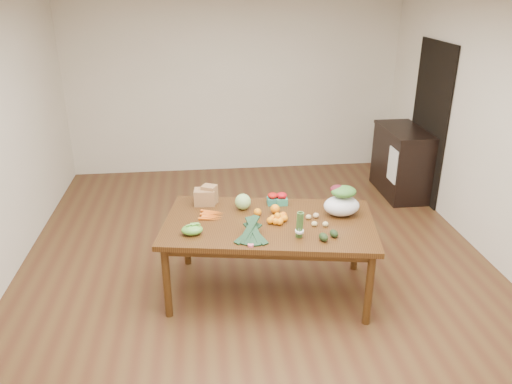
{
  "coord_description": "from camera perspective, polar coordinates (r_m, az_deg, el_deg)",
  "views": [
    {
      "loc": [
        -0.53,
        -4.53,
        2.8
      ],
      "look_at": [
        -0.01,
        0.0,
        0.86
      ],
      "focal_mm": 35.0,
      "sensor_mm": 36.0,
      "label": 1
    }
  ],
  "objects": [
    {
      "name": "room_walls",
      "position": [
        4.78,
        0.15,
        5.46
      ],
      "size": [
        5.02,
        6.02,
        2.7
      ],
      "color": "white",
      "rests_on": "floor"
    },
    {
      "name": "cabinet",
      "position": [
        7.23,
        16.25,
        3.36
      ],
      "size": [
        0.52,
        1.02,
        0.94
      ],
      "primitive_type": "cube",
      "color": "black",
      "rests_on": "floor"
    },
    {
      "name": "floor",
      "position": [
        5.35,
        0.14,
        -8.45
      ],
      "size": [
        6.0,
        6.0,
        0.0
      ],
      "primitive_type": "plane",
      "color": "brown",
      "rests_on": "ground"
    },
    {
      "name": "carrots",
      "position": [
        4.71,
        -5.08,
        -2.64
      ],
      "size": [
        0.25,
        0.25,
        0.03
      ],
      "primitive_type": null,
      "rotation": [
        0.0,
        0.0,
        -0.18
      ],
      "color": "#D75312",
      "rests_on": "dining_table"
    },
    {
      "name": "paper_bag",
      "position": [
        4.93,
        -5.89,
        -0.39
      ],
      "size": [
        0.31,
        0.27,
        0.19
      ],
      "primitive_type": null,
      "rotation": [
        0.0,
        0.0,
        -0.18
      ],
      "color": "#976643",
      "rests_on": "dining_table"
    },
    {
      "name": "potato_a",
      "position": [
        4.62,
        5.02,
        -3.06
      ],
      "size": [
        0.05,
        0.04,
        0.04
      ],
      "primitive_type": "ellipsoid",
      "color": "tan",
      "rests_on": "dining_table"
    },
    {
      "name": "potato_b",
      "position": [
        4.53,
        6.69,
        -3.63
      ],
      "size": [
        0.05,
        0.05,
        0.05
      ],
      "primitive_type": "ellipsoid",
      "color": "#D5C37B",
      "rests_on": "dining_table"
    },
    {
      "name": "dish_towel",
      "position": [
        6.81,
        15.34,
        2.98
      ],
      "size": [
        0.02,
        0.28,
        0.45
      ],
      "primitive_type": "cube",
      "color": "white",
      "rests_on": "cabinet"
    },
    {
      "name": "potato_e",
      "position": [
        4.54,
        7.95,
        -3.65
      ],
      "size": [
        0.06,
        0.05,
        0.05
      ],
      "primitive_type": "ellipsoid",
      "color": "#D3C37A",
      "rests_on": "dining_table"
    },
    {
      "name": "strawberry_basket_a",
      "position": [
        4.93,
        1.91,
        -0.89
      ],
      "size": [
        0.12,
        0.12,
        0.09
      ],
      "primitive_type": null,
      "rotation": [
        0.0,
        0.0,
        -0.18
      ],
      "color": "red",
      "rests_on": "dining_table"
    },
    {
      "name": "snap_pea_bag",
      "position": [
        4.39,
        -7.32,
        -4.31
      ],
      "size": [
        0.19,
        0.14,
        0.09
      ],
      "primitive_type": "ellipsoid",
      "color": "#69AB3A",
      "rests_on": "dining_table"
    },
    {
      "name": "salad_bag",
      "position": [
        4.74,
        9.78,
        -1.15
      ],
      "size": [
        0.38,
        0.31,
        0.26
      ],
      "primitive_type": null,
      "rotation": [
        0.0,
        0.0,
        -0.18
      ],
      "color": "white",
      "rests_on": "dining_table"
    },
    {
      "name": "avocado_b",
      "position": [
        4.37,
        8.89,
        -4.71
      ],
      "size": [
        0.09,
        0.11,
        0.06
      ],
      "primitive_type": "ellipsoid",
      "rotation": [
        0.0,
        0.0,
        0.3
      ],
      "color": "black",
      "rests_on": "dining_table"
    },
    {
      "name": "kale_bunch",
      "position": [
        4.24,
        -0.52,
        -4.63
      ],
      "size": [
        0.39,
        0.45,
        0.16
      ],
      "primitive_type": null,
      "rotation": [
        0.0,
        0.0,
        -0.18
      ],
      "color": "black",
      "rests_on": "dining_table"
    },
    {
      "name": "potato_d",
      "position": [
        4.66,
        6.02,
        -2.85
      ],
      "size": [
        0.05,
        0.05,
        0.05
      ],
      "primitive_type": "ellipsoid",
      "color": "tan",
      "rests_on": "dining_table"
    },
    {
      "name": "asparagus_bundle",
      "position": [
        4.28,
        5.02,
        -3.75
      ],
      "size": [
        0.1,
        0.13,
        0.26
      ],
      "primitive_type": null,
      "rotation": [
        0.15,
        0.0,
        -0.18
      ],
      "color": "#59833C",
      "rests_on": "dining_table"
    },
    {
      "name": "dining_table",
      "position": [
        4.78,
        1.47,
        -7.41
      ],
      "size": [
        2.08,
        1.39,
        0.75
      ],
      "primitive_type": "cube",
      "rotation": [
        0.0,
        0.0,
        -0.18
      ],
      "color": "#482C10",
      "rests_on": "floor"
    },
    {
      "name": "mandarin_cluster",
      "position": [
        4.56,
        2.47,
        -2.93
      ],
      "size": [
        0.21,
        0.21,
        0.1
      ],
      "primitive_type": null,
      "rotation": [
        0.0,
        0.0,
        -0.18
      ],
      "color": "#F5A50F",
      "rests_on": "dining_table"
    },
    {
      "name": "cabbage",
      "position": [
        4.81,
        -1.51,
        -1.12
      ],
      "size": [
        0.16,
        0.16,
        0.16
      ],
      "primitive_type": "sphere",
      "color": "#B8D87D",
      "rests_on": "dining_table"
    },
    {
      "name": "orange_c",
      "position": [
        4.64,
        3.13,
        -2.67
      ],
      "size": [
        0.07,
        0.07,
        0.07
      ],
      "primitive_type": "sphere",
      "color": "orange",
      "rests_on": "dining_table"
    },
    {
      "name": "potato_c",
      "position": [
        4.69,
        6.88,
        -2.68
      ],
      "size": [
        0.06,
        0.05,
        0.05
      ],
      "primitive_type": "ellipsoid",
      "color": "#D6B17B",
      "rests_on": "dining_table"
    },
    {
      "name": "orange_a",
      "position": [
        4.69,
        0.18,
        -2.31
      ],
      "size": [
        0.07,
        0.07,
        0.07
      ],
      "primitive_type": "sphere",
      "color": "orange",
      "rests_on": "dining_table"
    },
    {
      "name": "strawberry_basket_b",
      "position": [
        4.93,
        2.95,
        -0.88
      ],
      "size": [
        0.12,
        0.12,
        0.1
      ],
      "primitive_type": null,
      "rotation": [
        0.0,
        0.0,
        -0.18
      ],
      "color": "red",
      "rests_on": "dining_table"
    },
    {
      "name": "doorway_dark",
      "position": [
        7.05,
        19.15,
        7.46
      ],
      "size": [
        0.02,
        1.0,
        2.1
      ],
      "primitive_type": "cube",
      "color": "black",
      "rests_on": "floor"
    },
    {
      "name": "orange_b",
      "position": [
        4.74,
        2.2,
        -1.93
      ],
      "size": [
        0.09,
        0.09,
        0.09
      ],
      "primitive_type": "sphere",
      "color": "orange",
      "rests_on": "dining_table"
    },
    {
      "name": "avocado_a",
      "position": [
        4.3,
        7.72,
        -5.12
      ],
      "size": [
        0.1,
        0.12,
        0.07
      ],
      "primitive_type": "ellipsoid",
      "rotation": [
        0.0,
        0.0,
        0.3
      ],
      "color": "black",
      "rests_on": "dining_table"
    }
  ]
}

